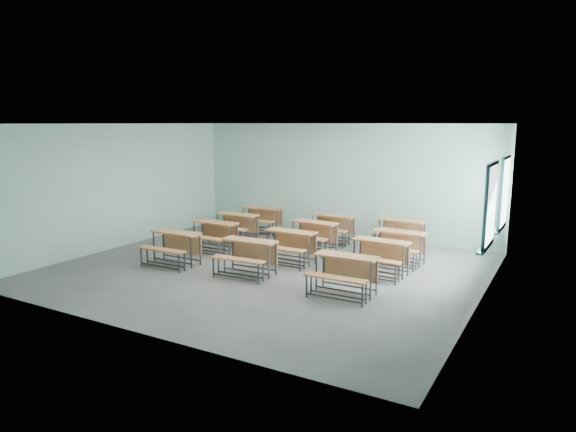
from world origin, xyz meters
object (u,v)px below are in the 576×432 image
desk_unit_r2c1 (312,232)px  desk_unit_r3c1 (331,224)px  desk_unit_r2c2 (398,242)px  desk_unit_r0c0 (173,243)px  desk_unit_r1c1 (289,242)px  desk_unit_r3c2 (400,230)px  desk_unit_r0c1 (247,252)px  desk_unit_r1c0 (213,232)px  desk_unit_r1c2 (379,252)px  desk_unit_r3c0 (261,216)px  desk_unit_r2c0 (235,223)px  desk_unit_r0c2 (344,269)px

desk_unit_r2c1 → desk_unit_r3c1: 1.10m
desk_unit_r2c2 → desk_unit_r0c0: bearing=-146.2°
desk_unit_r1c1 → desk_unit_r3c2: (1.82, 2.63, 0.00)m
desk_unit_r0c0 → desk_unit_r0c1: same height
desk_unit_r1c0 → desk_unit_r3c2: (4.03, 2.62, 0.00)m
desk_unit_r0c1 → desk_unit_r3c1: (0.31, 3.63, 0.00)m
desk_unit_r0c1 → desk_unit_r1c0: (-1.89, 1.26, 0.00)m
desk_unit_r2c1 → desk_unit_r3c2: size_ratio=1.03×
desk_unit_r1c2 → desk_unit_r2c2: bearing=89.4°
desk_unit_r0c1 → desk_unit_r1c2: (2.46, 1.35, 0.00)m
desk_unit_r3c0 → desk_unit_r2c0: bearing=-95.0°
desk_unit_r1c0 → desk_unit_r3c1: same height
desk_unit_r2c1 → desk_unit_r2c2: bearing=2.8°
desk_unit_r3c1 → desk_unit_r1c0: bearing=-131.6°
desk_unit_r1c1 → desk_unit_r2c1: bearing=92.1°
desk_unit_r1c0 → desk_unit_r2c1: bearing=30.5°
desk_unit_r1c0 → desk_unit_r2c1: 2.52m
desk_unit_r3c0 → desk_unit_r0c2: bearing=-45.5°
desk_unit_r2c2 → desk_unit_r3c2: 1.47m
desk_unit_r2c0 → desk_unit_r3c0: bearing=87.2°
desk_unit_r0c0 → desk_unit_r2c0: same height
desk_unit_r0c0 → desk_unit_r3c1: same height
desk_unit_r0c0 → desk_unit_r2c0: size_ratio=0.99×
desk_unit_r1c1 → desk_unit_r3c1: bearing=90.7°
desk_unit_r0c2 → desk_unit_r1c1: same height
desk_unit_r0c2 → desk_unit_r2c1: same height
desk_unit_r3c2 → desk_unit_r1c0: bearing=-144.6°
desk_unit_r2c0 → desk_unit_r3c2: size_ratio=0.99×
desk_unit_r1c1 → desk_unit_r0c0: bearing=-147.6°
desk_unit_r0c0 → desk_unit_r2c1: (2.21, 2.68, 0.00)m
desk_unit_r1c1 → desk_unit_r2c0: 2.69m
desk_unit_r1c1 → desk_unit_r2c0: bearing=153.2°
desk_unit_r3c1 → desk_unit_r1c1: bearing=-88.5°
desk_unit_r1c1 → desk_unit_r0c1: bearing=-104.0°
desk_unit_r1c1 → desk_unit_r2c1: 1.28m
desk_unit_r1c2 → desk_unit_r3c1: 3.14m
desk_unit_r1c0 → desk_unit_r2c2: 4.57m
desk_unit_r0c1 → desk_unit_r1c2: same height
desk_unit_r0c0 → desk_unit_r0c2: (4.24, -0.03, 0.00)m
desk_unit_r0c0 → desk_unit_r3c1: 4.39m
desk_unit_r2c2 → desk_unit_r3c0: bearing=167.6°
desk_unit_r1c0 → desk_unit_r3c2: 4.81m
desk_unit_r1c0 → desk_unit_r2c1: (2.17, 1.27, 0.00)m
desk_unit_r0c0 → desk_unit_r3c1: size_ratio=0.99×
desk_unit_r3c0 → desk_unit_r3c2: size_ratio=1.01×
desk_unit_r1c0 → desk_unit_r3c0: bearing=93.6°
desk_unit_r3c1 → desk_unit_r3c0: bearing=178.3°
desk_unit_r2c1 → desk_unit_r1c0: bearing=-144.8°
desk_unit_r1c1 → desk_unit_r3c2: size_ratio=0.98×
desk_unit_r0c0 → desk_unit_r2c2: same height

